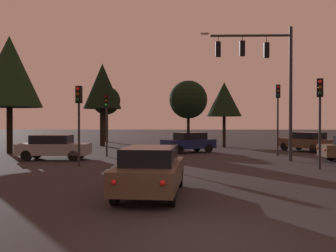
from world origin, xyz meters
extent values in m
plane|color=#262326|center=(0.00, 24.50, 0.00)|extent=(168.00, 168.00, 0.00)
cylinder|color=#232326|center=(5.98, 14.61, 3.97)|extent=(0.20, 0.20, 7.94)
cylinder|color=#232326|center=(3.60, 14.61, 7.43)|extent=(4.76, 0.14, 0.14)
ellipsoid|color=#F4EACC|center=(0.92, 14.61, 7.58)|extent=(0.56, 0.28, 0.16)
cylinder|color=#232326|center=(4.55, 14.61, 7.22)|extent=(0.05, 0.05, 0.42)
cube|color=black|center=(4.55, 14.61, 6.57)|extent=(0.30, 0.24, 0.90)
sphere|color=red|center=(4.55, 14.75, 6.85)|extent=(0.18, 0.18, 0.18)
sphere|color=#56380C|center=(4.55, 14.75, 6.57)|extent=(0.18, 0.18, 0.18)
sphere|color=#0C4219|center=(4.55, 14.75, 6.29)|extent=(0.18, 0.18, 0.18)
cylinder|color=#232326|center=(3.13, 14.61, 7.28)|extent=(0.05, 0.05, 0.31)
cube|color=black|center=(3.13, 14.61, 6.67)|extent=(0.30, 0.24, 0.90)
sphere|color=red|center=(3.13, 14.75, 6.95)|extent=(0.18, 0.18, 0.18)
sphere|color=#56380C|center=(3.13, 14.75, 6.67)|extent=(0.18, 0.18, 0.18)
sphere|color=#0C4219|center=(3.13, 14.75, 6.39)|extent=(0.18, 0.18, 0.18)
cylinder|color=#232326|center=(1.70, 14.61, 7.26)|extent=(0.05, 0.05, 0.35)
cube|color=black|center=(1.70, 14.61, 6.64)|extent=(0.30, 0.24, 0.90)
sphere|color=red|center=(1.70, 14.75, 6.92)|extent=(0.18, 0.18, 0.18)
sphere|color=#56380C|center=(1.70, 14.75, 6.64)|extent=(0.18, 0.18, 0.18)
sphere|color=#0C4219|center=(1.70, 14.75, 6.36)|extent=(0.18, 0.18, 0.18)
cylinder|color=#232326|center=(-5.47, 17.27, 1.65)|extent=(0.12, 0.12, 3.29)
cube|color=black|center=(-5.47, 17.27, 3.74)|extent=(0.33, 0.28, 0.90)
sphere|color=#4C0A0A|center=(-5.49, 17.14, 4.02)|extent=(0.18, 0.18, 0.18)
sphere|color=#56380C|center=(-5.49, 17.14, 3.74)|extent=(0.18, 0.18, 0.18)
sphere|color=#1EE04C|center=(-5.49, 17.14, 3.46)|extent=(0.18, 0.18, 0.18)
cylinder|color=#232326|center=(-5.86, 11.79, 1.65)|extent=(0.12, 0.12, 3.29)
cube|color=black|center=(-5.86, 11.79, 3.74)|extent=(0.34, 0.29, 0.90)
sphere|color=red|center=(-5.88, 11.65, 4.02)|extent=(0.18, 0.18, 0.18)
sphere|color=#56380C|center=(-5.88, 11.65, 3.74)|extent=(0.18, 0.18, 0.18)
sphere|color=#0C4219|center=(-5.88, 11.65, 3.46)|extent=(0.18, 0.18, 0.18)
cylinder|color=#232326|center=(6.24, 10.83, 1.77)|extent=(0.12, 0.12, 3.53)
cube|color=black|center=(6.24, 10.83, 3.98)|extent=(0.36, 0.33, 0.90)
sphere|color=red|center=(6.19, 10.70, 4.26)|extent=(0.18, 0.18, 0.18)
sphere|color=#56380C|center=(6.19, 10.70, 3.98)|extent=(0.18, 0.18, 0.18)
sphere|color=#0C4219|center=(6.19, 10.70, 3.70)|extent=(0.18, 0.18, 0.18)
cylinder|color=#232326|center=(6.17, 18.03, 1.99)|extent=(0.12, 0.12, 3.98)
cube|color=black|center=(6.17, 18.03, 4.43)|extent=(0.32, 0.26, 0.90)
sphere|color=red|center=(6.15, 17.89, 4.71)|extent=(0.18, 0.18, 0.18)
sphere|color=#56380C|center=(6.15, 17.89, 4.43)|extent=(0.18, 0.18, 0.18)
sphere|color=#0C4219|center=(6.15, 17.89, 4.15)|extent=(0.18, 0.18, 0.18)
cube|color=#473828|center=(-1.54, 4.41, 0.66)|extent=(2.13, 4.69, 0.68)
cube|color=black|center=(-1.55, 4.26, 1.26)|extent=(1.72, 2.58, 0.52)
cylinder|color=black|center=(-2.22, 5.98, 0.32)|extent=(0.25, 0.65, 0.64)
cylinder|color=black|center=(-0.63, 5.86, 0.32)|extent=(0.25, 0.65, 0.64)
cylinder|color=black|center=(-2.45, 2.97, 0.32)|extent=(0.25, 0.65, 0.64)
cylinder|color=black|center=(-0.86, 2.85, 0.32)|extent=(0.25, 0.65, 0.64)
sphere|color=red|center=(-2.34, 2.17, 0.76)|extent=(0.14, 0.14, 0.14)
sphere|color=red|center=(-1.09, 2.08, 0.76)|extent=(0.14, 0.14, 0.14)
cube|color=gray|center=(-8.25, 14.98, 0.66)|extent=(4.26, 1.96, 0.68)
cube|color=black|center=(-8.40, 14.98, 1.26)|extent=(2.31, 1.66, 0.52)
cylinder|color=black|center=(-6.87, 15.85, 0.32)|extent=(0.64, 0.21, 0.64)
cylinder|color=black|center=(-6.84, 14.16, 0.32)|extent=(0.64, 0.21, 0.64)
cylinder|color=black|center=(-9.66, 15.80, 0.32)|extent=(0.64, 0.21, 0.64)
cylinder|color=black|center=(-9.63, 14.11, 0.32)|extent=(0.64, 0.21, 0.64)
sphere|color=red|center=(-10.38, 15.60, 0.76)|extent=(0.14, 0.14, 0.14)
sphere|color=red|center=(-10.36, 14.28, 0.76)|extent=(0.14, 0.14, 0.14)
cylinder|color=black|center=(8.45, 14.89, 0.32)|extent=(0.65, 0.23, 0.64)
sphere|color=red|center=(7.66, 14.77, 0.76)|extent=(0.14, 0.14, 0.14)
sphere|color=red|center=(7.59, 13.57, 0.76)|extent=(0.14, 0.14, 0.14)
cube|color=#473828|center=(9.40, 21.81, 0.66)|extent=(3.80, 4.67, 0.68)
cube|color=black|center=(9.47, 21.68, 1.26)|extent=(2.57, 2.83, 0.52)
cylinder|color=black|center=(7.95, 22.61, 0.32)|extent=(0.50, 0.65, 0.64)
cylinder|color=black|center=(9.40, 23.46, 0.32)|extent=(0.50, 0.65, 0.64)
cylinder|color=black|center=(9.40, 20.16, 0.32)|extent=(0.50, 0.65, 0.64)
cylinder|color=black|center=(10.84, 21.01, 0.32)|extent=(0.50, 0.65, 0.64)
sphere|color=red|center=(9.93, 19.61, 0.76)|extent=(0.14, 0.14, 0.14)
sphere|color=red|center=(11.06, 20.27, 0.76)|extent=(0.14, 0.14, 0.14)
cube|color=#0F1947|center=(0.13, 20.43, 0.66)|extent=(4.29, 3.58, 0.68)
cube|color=black|center=(0.26, 20.51, 1.26)|extent=(2.61, 2.41, 0.52)
cylinder|color=black|center=(-0.57, 19.09, 0.32)|extent=(0.65, 0.51, 0.64)
cylinder|color=black|center=(-1.39, 20.40, 0.32)|extent=(0.65, 0.51, 0.64)
cylinder|color=black|center=(1.65, 20.47, 0.32)|extent=(0.65, 0.51, 0.64)
cylinder|color=black|center=(0.83, 21.78, 0.32)|extent=(0.65, 0.51, 0.64)
sphere|color=red|center=(2.14, 20.97, 0.76)|extent=(0.14, 0.14, 0.14)
sphere|color=red|center=(1.49, 22.01, 0.76)|extent=(0.14, 0.14, 0.14)
cylinder|color=black|center=(-9.12, 35.56, 1.85)|extent=(0.48, 0.48, 3.70)
sphere|color=black|center=(-9.12, 35.56, 4.87)|extent=(3.36, 3.36, 3.36)
cylinder|color=black|center=(-7.98, 27.96, 1.81)|extent=(0.49, 0.49, 3.62)
cone|color=black|center=(-7.98, 27.96, 5.81)|extent=(3.67, 3.67, 4.37)
cylinder|color=black|center=(0.48, 32.99, 1.67)|extent=(0.31, 0.31, 3.33)
sphere|color=black|center=(0.48, 32.99, 4.80)|extent=(4.20, 4.20, 4.20)
cylinder|color=black|center=(-13.09, 19.42, 1.71)|extent=(0.43, 0.43, 3.42)
cone|color=black|center=(-13.09, 19.42, 6.05)|extent=(4.70, 4.70, 5.26)
cylinder|color=black|center=(3.54, 26.19, 1.42)|extent=(0.29, 0.29, 2.84)
cone|color=black|center=(3.54, 26.19, 4.40)|extent=(3.17, 3.17, 3.12)
camera|label=1|loc=(-0.71, -7.10, 2.30)|focal=38.95mm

